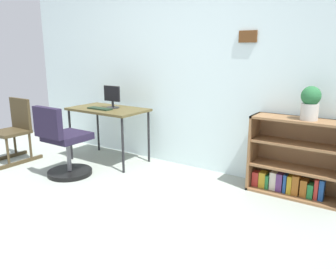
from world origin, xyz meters
TOP-DOWN VIEW (x-y plane):
  - ground_plane at (0.00, 0.00)m, footprint 6.24×6.24m
  - wall_back at (0.00, 2.15)m, footprint 5.20×0.12m
  - desk at (-0.83, 1.70)m, footprint 1.01×0.59m
  - monitor at (-0.79, 1.74)m, footprint 0.26×0.17m
  - keyboard at (-0.86, 1.58)m, footprint 0.34×0.12m
  - office_chair at (-0.85, 0.97)m, footprint 0.52×0.55m
  - rocking_chair at (-1.87, 1.00)m, footprint 0.42×0.64m
  - bookshelf_low at (1.52, 1.96)m, footprint 0.93×0.30m
  - potted_plant_on_shelf at (1.60, 1.90)m, footprint 0.18×0.18m

SIDE VIEW (x-z plane):
  - ground_plane at x=0.00m, z-range 0.00..0.00m
  - bookshelf_low at x=1.52m, z-range -0.05..0.75m
  - office_chair at x=-0.85m, z-range -0.06..0.79m
  - rocking_chair at x=-1.87m, z-range 0.01..0.84m
  - desk at x=-0.83m, z-range 0.30..1.01m
  - keyboard at x=-0.86m, z-range 0.71..0.73m
  - monitor at x=-0.79m, z-range 0.71..1.00m
  - potted_plant_on_shelf at x=1.60m, z-range 0.81..1.13m
  - wall_back at x=0.00m, z-range 0.00..2.30m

